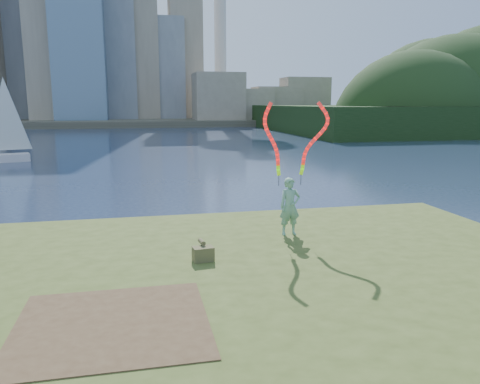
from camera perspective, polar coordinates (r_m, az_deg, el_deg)
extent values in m
plane|color=#1A2843|center=(11.79, -3.35, -11.44)|extent=(320.00, 320.00, 0.00)
cube|color=#3B4B1B|center=(9.49, -0.92, -16.22)|extent=(20.00, 18.00, 0.30)
cube|color=#3B4B1B|center=(9.64, -1.29, -14.11)|extent=(17.00, 15.00, 0.30)
cube|color=#3B4B1B|center=(9.72, -1.52, -12.28)|extent=(14.00, 12.00, 0.30)
cube|color=#47331E|center=(8.44, -15.30, -15.24)|extent=(3.20, 3.00, 0.02)
cube|color=#484334|center=(105.87, -11.43, 8.53)|extent=(320.00, 40.00, 1.20)
cube|color=black|center=(90.69, 26.74, 8.13)|extent=(70.00, 42.00, 4.00)
imported|color=#1D6B3E|center=(13.15, 6.10, -1.77)|extent=(0.59, 0.39, 1.62)
cylinder|color=black|center=(13.02, 4.75, 1.42)|extent=(0.02, 0.02, 0.30)
cylinder|color=black|center=(13.23, 7.43, 1.52)|extent=(0.02, 0.02, 0.30)
cube|color=#494729|center=(11.11, -4.51, -7.54)|extent=(0.51, 0.38, 0.34)
cylinder|color=#494729|center=(11.26, -4.68, -6.08)|extent=(0.15, 0.33, 0.11)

